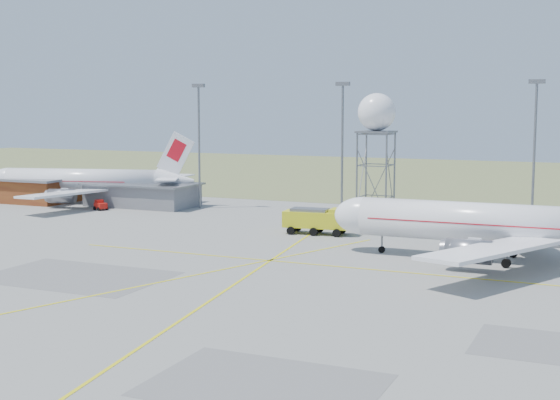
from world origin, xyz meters
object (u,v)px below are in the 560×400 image
at_px(airliner_far, 86,182).
at_px(fire_truck, 319,222).
at_px(airliner_main, 496,225).
at_px(radar_tower, 376,153).
at_px(baggage_tug, 101,206).

relative_size(airliner_far, fire_truck, 4.09).
bearing_deg(airliner_main, fire_truck, -21.44).
xyz_separation_m(airliner_main, radar_tower, (-18.73, 16.74, 6.38)).
height_order(airliner_far, baggage_tug, airliner_far).
bearing_deg(airliner_far, fire_truck, 149.57).
distance_m(airliner_main, radar_tower, 25.92).
bearing_deg(airliner_far, radar_tower, 158.81).
relative_size(airliner_main, baggage_tug, 15.38).
height_order(radar_tower, fire_truck, radar_tower).
bearing_deg(baggage_tug, airliner_far, 166.81).
height_order(airliner_far, fire_truck, airliner_far).
distance_m(radar_tower, fire_truck, 12.78).
bearing_deg(radar_tower, airliner_far, 173.19).
distance_m(airliner_far, radar_tower, 54.74).
bearing_deg(radar_tower, baggage_tug, 179.16).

